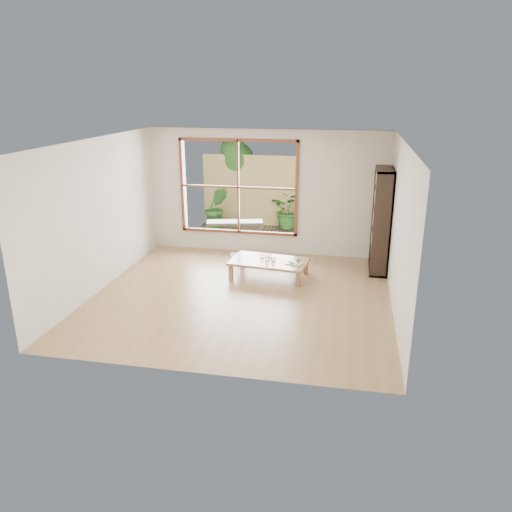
{
  "coord_description": "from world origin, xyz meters",
  "views": [
    {
      "loc": [
        1.74,
        -7.7,
        3.38
      ],
      "look_at": [
        0.15,
        0.52,
        0.55
      ],
      "focal_mm": 35.0,
      "sensor_mm": 36.0,
      "label": 1
    }
  ],
  "objects": [
    {
      "name": "bookshelf",
      "position": [
        2.32,
        1.74,
        0.99
      ],
      "size": [
        0.32,
        0.89,
        1.98
      ],
      "primitive_type": "cube",
      "color": "black",
      "rests_on": "ground"
    },
    {
      "name": "food_tray",
      "position": [
        0.79,
        0.92,
        0.33
      ],
      "size": [
        0.34,
        0.29,
        0.09
      ],
      "rotation": [
        0.0,
        0.0,
        -0.34
      ],
      "color": "white",
      "rests_on": "low_table"
    },
    {
      "name": "ground",
      "position": [
        0.0,
        0.0,
        0.0
      ],
      "size": [
        5.0,
        5.0,
        0.0
      ],
      "primitive_type": "plane",
      "color": "#9C7D4E",
      "rests_on": "ground"
    },
    {
      "name": "deck",
      "position": [
        -0.6,
        3.56,
        0.0
      ],
      "size": [
        2.8,
        2.0,
        0.05
      ],
      "primitive_type": "cube",
      "color": "#3E372D",
      "rests_on": "ground"
    },
    {
      "name": "glass_small",
      "position": [
        0.15,
        1.12,
        0.36
      ],
      "size": [
        0.07,
        0.07,
        0.09
      ],
      "primitive_type": "cylinder",
      "color": "silver",
      "rests_on": "low_table"
    },
    {
      "name": "shrub_right",
      "position": [
        0.25,
        4.36,
        0.5
      ],
      "size": [
        1.04,
        0.97,
        0.95
      ],
      "primitive_type": "imported",
      "rotation": [
        0.0,
        0.0,
        -0.33
      ],
      "color": "#306525",
      "rests_on": "deck"
    },
    {
      "name": "garden_bench",
      "position": [
        -0.89,
        3.24,
        0.38
      ],
      "size": [
        1.35,
        0.68,
        0.41
      ],
      "rotation": [
        0.0,
        0.0,
        0.24
      ],
      "color": "black",
      "rests_on": "deck"
    },
    {
      "name": "floor_cushion",
      "position": [
        -0.36,
        1.83,
        0.04
      ],
      "size": [
        0.67,
        0.67,
        0.08
      ],
      "primitive_type": "cube",
      "rotation": [
        0.0,
        0.0,
        0.3
      ],
      "color": "silver",
      "rests_on": "ground"
    },
    {
      "name": "shrub_left",
      "position": [
        -1.54,
        4.02,
        0.55
      ],
      "size": [
        0.71,
        0.65,
        1.06
      ],
      "primitive_type": "imported",
      "rotation": [
        0.0,
        0.0,
        0.38
      ],
      "color": "#306525",
      "rests_on": "deck"
    },
    {
      "name": "glass_short",
      "position": [
        0.29,
        1.17,
        0.35
      ],
      "size": [
        0.06,
        0.06,
        0.08
      ],
      "primitive_type": "cylinder",
      "color": "silver",
      "rests_on": "low_table"
    },
    {
      "name": "glass_tall",
      "position": [
        0.27,
        0.98,
        0.37
      ],
      "size": [
        0.07,
        0.07,
        0.12
      ],
      "primitive_type": "cylinder",
      "color": "silver",
      "rests_on": "low_table"
    },
    {
      "name": "garden_tree",
      "position": [
        -1.28,
        4.86,
        1.63
      ],
      "size": [
        1.04,
        0.85,
        2.22
      ],
      "color": "#4C3D2D",
      "rests_on": "ground"
    },
    {
      "name": "bamboo_fence",
      "position": [
        -0.6,
        4.56,
        0.9
      ],
      "size": [
        2.8,
        0.06,
        1.8
      ],
      "primitive_type": "cube",
      "color": "tan",
      "rests_on": "ground"
    },
    {
      "name": "glass_mid",
      "position": [
        0.39,
        0.97,
        0.36
      ],
      "size": [
        0.07,
        0.07,
        0.1
      ],
      "primitive_type": "cylinder",
      "color": "silver",
      "rests_on": "low_table"
    },
    {
      "name": "low_table",
      "position": [
        0.3,
        1.01,
        0.27
      ],
      "size": [
        1.51,
        0.96,
        0.31
      ],
      "rotation": [
        0.0,
        0.0,
        -0.11
      ],
      "color": "#9F734D",
      "rests_on": "ground"
    }
  ]
}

